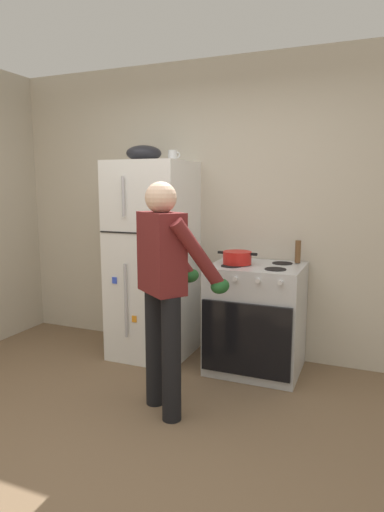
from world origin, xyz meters
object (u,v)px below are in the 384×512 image
object	(u,v)px
refrigerator	(153,260)
red_pot	(237,258)
pepper_mill	(298,252)
mixing_bowl	(144,153)
stove_range	(256,318)
coffee_mug	(173,156)
person_cook	(166,279)

from	to	relation	value
refrigerator	red_pot	distance (m)	0.82
pepper_mill	mixing_bowl	size ratio (longest dim) A/B	0.61
stove_range	red_pot	size ratio (longest dim) A/B	2.74
refrigerator	pepper_mill	world-z (taller)	refrigerator
refrigerator	coffee_mug	distance (m)	0.96
person_cook	refrigerator	bearing A→B (deg)	121.85
red_pot	person_cook	bearing A→B (deg)	-105.38
pepper_mill	mixing_bowl	world-z (taller)	mixing_bowl
pepper_mill	refrigerator	bearing A→B (deg)	-171.07
red_pot	coffee_mug	world-z (taller)	coffee_mug
stove_range	mixing_bowl	distance (m)	1.75
refrigerator	red_pot	world-z (taller)	refrigerator
mixing_bowl	person_cook	bearing A→B (deg)	-54.72
refrigerator	person_cook	size ratio (longest dim) A/B	1.12
refrigerator	person_cook	bearing A→B (deg)	-58.15
pepper_mill	mixing_bowl	xyz separation A→B (m)	(-1.35, -0.20, 0.84)
person_cook	mixing_bowl	size ratio (longest dim) A/B	5.08
pepper_mill	person_cook	bearing A→B (deg)	-121.92
person_cook	stove_range	bearing A→B (deg)	66.34
person_cook	pepper_mill	size ratio (longest dim) A/B	8.37
person_cook	red_pot	size ratio (longest dim) A/B	4.74
refrigerator	stove_range	bearing A→B (deg)	-0.59
coffee_mug	pepper_mill	distance (m)	1.37
coffee_mug	mixing_bowl	distance (m)	0.27
stove_range	pepper_mill	world-z (taller)	pepper_mill
red_pot	coffee_mug	size ratio (longest dim) A/B	3.01
mixing_bowl	red_pot	bearing A→B (deg)	-3.20
stove_range	coffee_mug	distance (m)	1.59
refrigerator	pepper_mill	bearing A→B (deg)	8.93
refrigerator	coffee_mug	world-z (taller)	coffee_mug
refrigerator	stove_range	xyz separation A→B (m)	(0.97, -0.01, -0.44)
mixing_bowl	coffee_mug	bearing A→B (deg)	10.78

